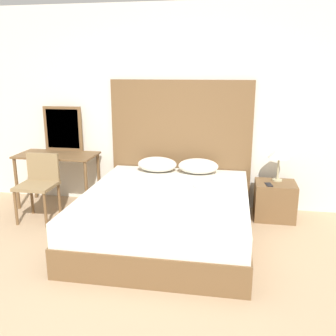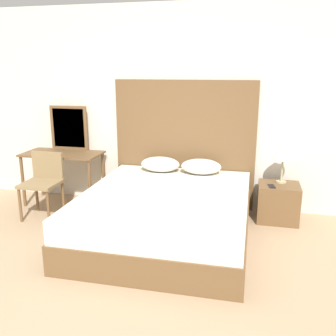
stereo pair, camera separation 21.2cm
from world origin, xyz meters
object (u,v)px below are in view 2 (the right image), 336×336
(phone_on_bed, at_px, (197,187))
(chair, at_px, (44,179))
(bed, at_px, (166,215))
(table_lamp, at_px, (283,154))
(vanity_desk, at_px, (63,161))
(nightstand, at_px, (278,202))
(phone_on_nightstand, at_px, (272,186))

(phone_on_bed, distance_m, chair, 2.00)
(bed, xyz_separation_m, table_lamp, (1.29, 0.90, 0.57))
(phone_on_bed, distance_m, vanity_desk, 2.05)
(table_lamp, relative_size, vanity_desk, 0.42)
(nightstand, relative_size, vanity_desk, 0.47)
(table_lamp, bearing_deg, vanity_desk, -177.83)
(table_lamp, distance_m, phone_on_nightstand, 0.43)
(nightstand, bearing_deg, phone_on_bed, -149.19)
(bed, xyz_separation_m, chair, (-1.69, 0.30, 0.23))
(table_lamp, distance_m, vanity_desk, 2.97)
(phone_on_bed, relative_size, vanity_desk, 0.15)
(nightstand, relative_size, phone_on_nightstand, 3.15)
(vanity_desk, bearing_deg, bed, -25.17)
(chair, bearing_deg, nightstand, 9.80)
(table_lamp, bearing_deg, chair, -168.62)
(table_lamp, xyz_separation_m, chair, (-2.97, -0.60, -0.35))
(chair, bearing_deg, phone_on_nightstand, 7.97)
(bed, height_order, vanity_desk, vanity_desk)
(vanity_desk, bearing_deg, phone_on_nightstand, -1.76)
(vanity_desk, bearing_deg, nightstand, 0.46)
(bed, relative_size, phone_on_nightstand, 13.37)
(nightstand, xyz_separation_m, phone_on_nightstand, (-0.10, -0.11, 0.24))
(table_lamp, relative_size, phone_on_nightstand, 2.84)
(phone_on_bed, height_order, nightstand, phone_on_bed)
(phone_on_nightstand, distance_m, vanity_desk, 2.84)
(bed, xyz_separation_m, phone_on_nightstand, (1.17, 0.70, 0.21))
(nightstand, height_order, phone_on_nightstand, phone_on_nightstand)
(bed, relative_size, vanity_desk, 1.98)
(phone_on_nightstand, height_order, vanity_desk, vanity_desk)
(bed, height_order, chair, chair)
(phone_on_bed, relative_size, phone_on_nightstand, 1.03)
(phone_on_bed, distance_m, nightstand, 1.15)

